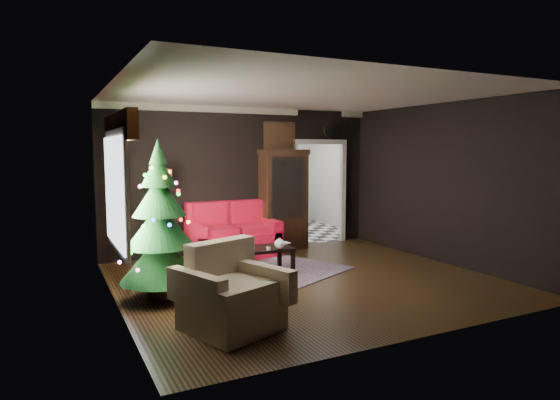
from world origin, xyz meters
name	(u,v)px	position (x,y,z in m)	size (l,w,h in m)	color
floor	(306,280)	(0.00, 0.00, 0.00)	(5.50, 5.50, 0.00)	black
ceiling	(307,94)	(0.00, 0.00, 2.80)	(5.50, 5.50, 0.00)	white
wall_back	(244,180)	(0.00, 2.50, 1.40)	(5.50, 5.50, 0.00)	black
wall_front	(425,207)	(0.00, -2.50, 1.40)	(5.50, 5.50, 0.00)	black
wall_left	(114,197)	(-2.75, 0.00, 1.40)	(5.50, 5.50, 0.00)	black
wall_right	(444,183)	(2.75, 0.00, 1.40)	(5.50, 5.50, 0.00)	black
doorway	(318,194)	(1.70, 2.50, 1.05)	(1.10, 0.10, 2.10)	silver
left_window	(115,192)	(-2.71, 0.20, 1.45)	(0.05, 1.60, 1.40)	white
valance	(119,127)	(-2.63, 0.20, 2.27)	(0.12, 2.10, 0.35)	brown
kitchen_floor	(286,232)	(1.70, 4.00, 0.00)	(3.00, 3.00, 0.00)	white
kitchen_window	(262,160)	(1.70, 5.45, 1.70)	(0.70, 0.06, 0.70)	white
rug	(280,273)	(-0.17, 0.57, 0.01)	(2.14, 1.56, 0.01)	#49313C
loveseat	(233,230)	(-0.40, 2.05, 0.50)	(1.70, 0.90, 1.00)	maroon
curio_cabinet	(283,202)	(0.75, 2.27, 0.95)	(0.90, 0.45, 1.90)	black
floor_lamp	(165,218)	(-1.69, 1.92, 0.83)	(0.28, 0.28, 1.65)	black
christmas_tree	(160,221)	(-2.18, 0.05, 1.05)	(1.06, 1.06, 2.03)	#0B3515
armchair	(231,289)	(-1.72, -1.38, 0.46)	(0.94, 0.94, 0.96)	beige
coffee_table	(262,260)	(-0.44, 0.64, 0.22)	(0.93, 0.56, 0.42)	#332214
teapot	(279,244)	(-0.25, 0.42, 0.52)	(0.18, 0.18, 0.17)	white
cup_a	(250,247)	(-0.66, 0.65, 0.46)	(0.07, 0.07, 0.06)	silver
cup_b	(268,248)	(-0.44, 0.42, 0.46)	(0.06, 0.06, 0.05)	white
book	(279,237)	(-0.07, 0.80, 0.55)	(0.17, 0.02, 0.23)	#907C54
wall_clock	(330,131)	(1.95, 2.45, 2.38)	(0.32, 0.32, 0.06)	silver
painting	(279,136)	(0.75, 2.46, 2.25)	(0.62, 0.05, 0.52)	#A97D44
kitchen_counter	(266,208)	(1.70, 5.20, 0.45)	(1.80, 0.60, 0.90)	silver
kitchen_table	(281,219)	(1.40, 3.70, 0.38)	(0.70, 0.70, 0.75)	#52301E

